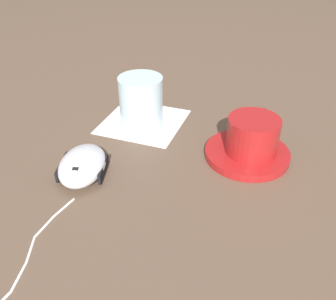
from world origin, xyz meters
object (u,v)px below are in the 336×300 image
computer_mouse (82,165)px  drinking_glass (141,101)px  saucer (247,154)px  coffee_cup (253,135)px

computer_mouse → drinking_glass: (0.03, 0.17, 0.03)m
saucer → drinking_glass: size_ratio=1.51×
saucer → coffee_cup: 0.04m
computer_mouse → drinking_glass: bearing=80.4°
coffee_cup → drinking_glass: (-0.21, 0.05, 0.01)m
saucer → drinking_glass: drinking_glass is taller
coffee_cup → drinking_glass: 0.21m
saucer → drinking_glass: (-0.20, 0.05, 0.04)m
coffee_cup → saucer: bearing=-159.8°
computer_mouse → coffee_cup: bearing=28.4°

